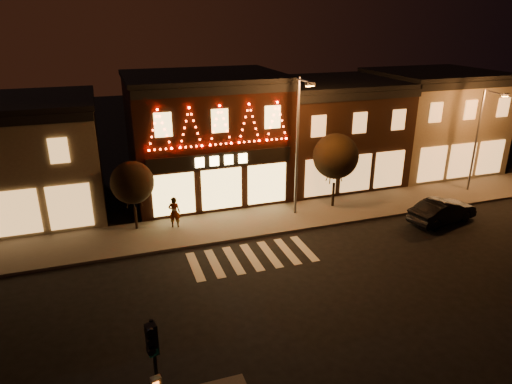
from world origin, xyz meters
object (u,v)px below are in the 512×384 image
traffic_signal_near (154,359)px  dark_sedan (442,211)px  pedestrian (174,212)px  streetlamp_mid (299,138)px

traffic_signal_near → dark_sedan: size_ratio=0.90×
traffic_signal_near → pedestrian: bearing=67.2°
traffic_signal_near → dark_sedan: 21.06m
streetlamp_mid → dark_sedan: streetlamp_mid is taller
streetlamp_mid → pedestrian: (-7.51, 0.60, -3.99)m
streetlamp_mid → dark_sedan: (8.02, -3.68, -4.34)m
traffic_signal_near → pedestrian: 14.77m
traffic_signal_near → dark_sedan: bearing=17.1°
traffic_signal_near → streetlamp_mid: bearing=41.4°
pedestrian → streetlamp_mid: bearing=-167.5°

